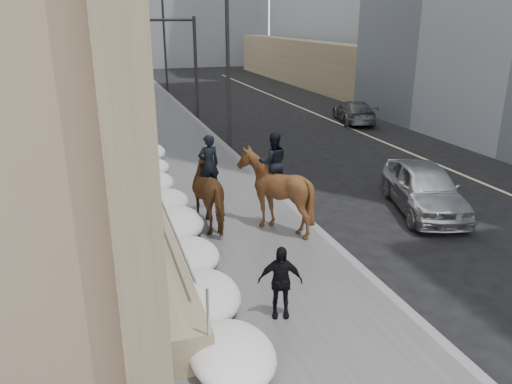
# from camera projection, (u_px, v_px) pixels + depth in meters

# --- Properties ---
(ground) EXTENTS (140.00, 140.00, 0.00)m
(ground) POSITION_uv_depth(u_px,v_px,m) (269.00, 302.00, 10.99)
(ground) COLOR black
(ground) RESTS_ON ground
(sidewalk) EXTENTS (5.00, 80.00, 0.12)m
(sidewalk) POSITION_uv_depth(u_px,v_px,m) (186.00, 173.00, 19.94)
(sidewalk) COLOR #48484A
(sidewalk) RESTS_ON ground
(curb) EXTENTS (0.24, 80.00, 0.12)m
(curb) POSITION_uv_depth(u_px,v_px,m) (248.00, 167.00, 20.71)
(curb) COLOR slate
(curb) RESTS_ON ground
(lane_line) EXTENTS (0.15, 70.00, 0.01)m
(lane_line) POSITION_uv_depth(u_px,v_px,m) (411.00, 153.00, 23.04)
(lane_line) COLOR #BFB78C
(lane_line) RESTS_ON ground
(far_podium) EXTENTS (2.00, 80.00, 4.00)m
(far_podium) POSITION_uv_depth(u_px,v_px,m) (505.00, 104.00, 23.85)
(far_podium) COLOR #7E6E51
(far_podium) RESTS_ON ground
(streetlight_mid) EXTENTS (1.71, 0.24, 8.00)m
(streetlight_mid) POSITION_uv_depth(u_px,v_px,m) (224.00, 49.00, 22.84)
(streetlight_mid) COLOR #2D2D30
(streetlight_mid) RESTS_ON ground
(streetlight_far) EXTENTS (1.71, 0.24, 8.00)m
(streetlight_far) POSITION_uv_depth(u_px,v_px,m) (162.00, 35.00, 40.77)
(streetlight_far) COLOR #2D2D30
(streetlight_far) RESTS_ON ground
(traffic_signal) EXTENTS (4.10, 0.22, 6.00)m
(traffic_signal) POSITION_uv_depth(u_px,v_px,m) (180.00, 51.00, 30.01)
(traffic_signal) COLOR #2D2D30
(traffic_signal) RESTS_ON ground
(snow_bank) EXTENTS (1.70, 18.10, 0.76)m
(snow_bank) POSITION_uv_depth(u_px,v_px,m) (155.00, 180.00, 17.69)
(snow_bank) COLOR white
(snow_bank) RESTS_ON sidewalk
(mounted_horse_left) EXTENTS (1.45, 2.57, 2.69)m
(mounted_horse_left) POSITION_uv_depth(u_px,v_px,m) (214.00, 190.00, 14.48)
(mounted_horse_left) COLOR #482C15
(mounted_horse_left) RESTS_ON sidewalk
(mounted_horse_right) EXTENTS (2.12, 2.32, 2.81)m
(mounted_horse_right) POSITION_uv_depth(u_px,v_px,m) (274.00, 188.00, 14.20)
(mounted_horse_right) COLOR #4A2B15
(mounted_horse_right) RESTS_ON sidewalk
(pedestrian) EXTENTS (0.98, 0.64, 1.55)m
(pedestrian) POSITION_uv_depth(u_px,v_px,m) (280.00, 282.00, 10.07)
(pedestrian) COLOR black
(pedestrian) RESTS_ON sidewalk
(car_silver) EXTENTS (3.13, 4.95, 1.57)m
(car_silver) POSITION_uv_depth(u_px,v_px,m) (424.00, 188.00, 15.97)
(car_silver) COLOR #ABADB3
(car_silver) RESTS_ON ground
(car_grey) EXTENTS (2.78, 4.71, 1.28)m
(car_grey) POSITION_uv_depth(u_px,v_px,m) (354.00, 112.00, 29.64)
(car_grey) COLOR #505257
(car_grey) RESTS_ON ground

